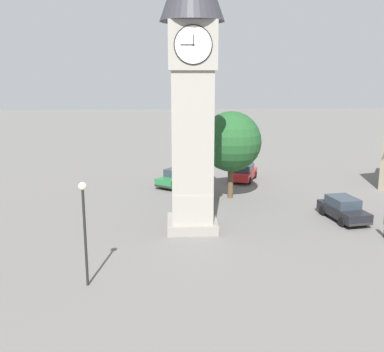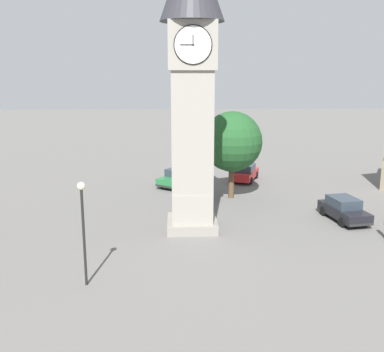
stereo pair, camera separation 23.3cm
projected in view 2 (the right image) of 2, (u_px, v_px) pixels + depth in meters
ground_plane at (192, 228)px, 28.25m from camera, size 200.00×200.00×0.00m
clock_tower at (192, 60)px, 25.99m from camera, size 3.72×3.72×17.64m
car_blue_kerb at (344, 209)px, 29.67m from camera, size 2.39×4.36×1.53m
car_silver_kerb at (245, 172)px, 40.79m from camera, size 3.09×4.46×1.53m
car_red_corner at (178, 177)px, 38.90m from camera, size 3.79×4.33×1.53m
tree at (232, 142)px, 34.33m from camera, size 4.63×4.63×6.76m
lamp_post at (83, 217)px, 19.95m from camera, size 0.36×0.36×4.87m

